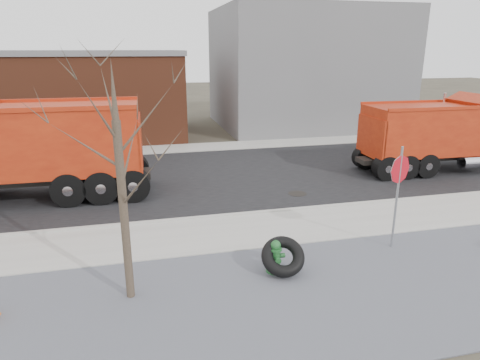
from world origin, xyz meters
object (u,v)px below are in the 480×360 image
object	(u,v)px
stop_sign	(399,181)
dump_truck_red_b	(26,147)
fire_hydrant	(275,258)
truck_tire	(283,256)
dump_truck_red_a	(441,133)

from	to	relation	value
stop_sign	dump_truck_red_b	distance (m)	12.62
fire_hydrant	stop_sign	distance (m)	3.98
truck_tire	fire_hydrant	bearing A→B (deg)	141.58
fire_hydrant	stop_sign	size ratio (longest dim) A/B	0.30
stop_sign	dump_truck_red_b	size ratio (longest dim) A/B	0.31
dump_truck_red_b	dump_truck_red_a	bearing A→B (deg)	-179.16
dump_truck_red_a	dump_truck_red_b	distance (m)	17.16
fire_hydrant	dump_truck_red_a	size ratio (longest dim) A/B	0.10
fire_hydrant	stop_sign	xyz separation A→B (m)	(3.61, 0.56, 1.57)
fire_hydrant	stop_sign	world-z (taller)	stop_sign
fire_hydrant	truck_tire	world-z (taller)	truck_tire
fire_hydrant	dump_truck_red_a	bearing A→B (deg)	36.11
stop_sign	dump_truck_red_a	world-z (taller)	dump_truck_red_a
fire_hydrant	dump_truck_red_b	xyz separation A→B (m)	(-7.05, 7.32, 1.59)
truck_tire	dump_truck_red_a	distance (m)	12.42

